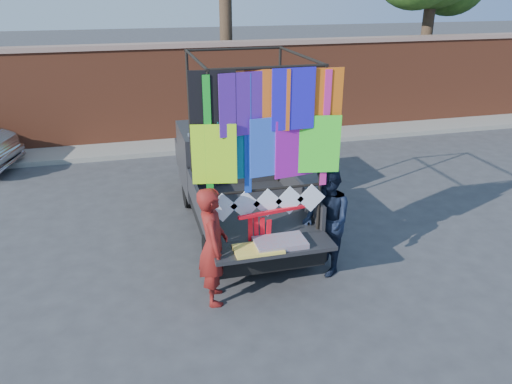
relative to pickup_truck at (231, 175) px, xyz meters
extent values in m
plane|color=#38383A|center=(0.24, -1.95, -0.78)|extent=(90.00, 90.00, 0.00)
cube|color=brown|center=(0.24, 5.05, 0.47)|extent=(30.00, 0.35, 2.50)
cube|color=gray|center=(0.24, 5.05, 1.77)|extent=(30.00, 0.45, 0.12)
cube|color=gray|center=(0.24, 4.35, -0.72)|extent=(30.00, 1.20, 0.12)
cylinder|color=#38281C|center=(1.24, 6.25, 1.95)|extent=(0.36, 0.36, 5.46)
cylinder|color=#38281C|center=(7.74, 6.25, 1.49)|extent=(0.36, 0.36, 4.55)
cylinder|color=black|center=(-0.72, 0.56, -0.48)|extent=(0.20, 0.61, 0.61)
cylinder|color=black|center=(-0.72, -1.94, -0.48)|extent=(0.20, 0.61, 0.61)
cylinder|color=black|center=(0.72, 0.56, -0.48)|extent=(0.20, 0.61, 0.61)
cylinder|color=black|center=(0.72, -1.94, -0.48)|extent=(0.20, 0.61, 0.61)
cube|color=black|center=(0.00, -0.74, -0.32)|extent=(1.57, 3.88, 0.28)
cube|color=black|center=(0.00, -1.43, -0.06)|extent=(1.66, 2.12, 0.09)
cube|color=black|center=(-0.81, -1.43, 0.14)|extent=(0.06, 2.12, 0.42)
cube|color=black|center=(0.81, -1.43, 0.14)|extent=(0.06, 2.12, 0.42)
cube|color=black|center=(0.00, -0.38, 0.14)|extent=(1.66, 0.06, 0.42)
cube|color=black|center=(0.00, 0.51, 0.19)|extent=(1.66, 1.48, 1.15)
cube|color=#8C9EAD|center=(0.00, 0.10, 0.55)|extent=(1.48, 0.06, 0.51)
cube|color=#8C9EAD|center=(0.00, 1.20, 0.37)|extent=(1.48, 0.09, 0.65)
cube|color=black|center=(0.00, 1.53, -0.05)|extent=(1.62, 0.83, 0.51)
cube|color=black|center=(0.00, -2.72, -0.05)|extent=(1.66, 0.51, 0.06)
cube|color=black|center=(0.00, -2.51, -0.40)|extent=(1.71, 0.14, 0.17)
cylinder|color=black|center=(-0.76, -2.40, 1.14)|extent=(0.05, 0.05, 2.31)
cylinder|color=black|center=(-0.76, -0.46, 1.14)|extent=(0.05, 0.05, 2.31)
cylinder|color=black|center=(0.76, -2.40, 1.14)|extent=(0.05, 0.05, 2.31)
cylinder|color=black|center=(0.76, -0.46, 1.14)|extent=(0.05, 0.05, 2.31)
cylinder|color=black|center=(0.00, -2.40, 2.29)|extent=(1.57, 0.04, 0.04)
cylinder|color=black|center=(0.00, -0.46, 2.29)|extent=(1.57, 0.04, 0.04)
cylinder|color=black|center=(-0.76, -1.43, 2.29)|extent=(0.04, 1.98, 0.04)
cylinder|color=black|center=(0.76, -1.43, 2.29)|extent=(0.04, 1.98, 0.04)
cylinder|color=black|center=(0.00, -2.40, 0.67)|extent=(1.57, 0.04, 0.04)
cube|color=black|center=(-0.69, -2.42, 1.87)|extent=(0.57, 0.01, 0.78)
cube|color=#6125B9|center=(-0.35, -2.45, 1.87)|extent=(0.57, 0.01, 0.78)
cube|color=#C95417|center=(0.00, -2.42, 1.87)|extent=(0.57, 0.01, 0.78)
cube|color=#231AEE|center=(0.35, -2.45, 1.87)|extent=(0.57, 0.01, 0.78)
cube|color=orange|center=(0.69, -2.42, 1.87)|extent=(0.57, 0.01, 0.78)
cube|color=#AFFF1A|center=(-0.69, -2.45, 1.27)|extent=(0.57, 0.01, 0.78)
cube|color=#0B7D9F|center=(-0.35, -2.42, 1.27)|extent=(0.57, 0.01, 0.78)
cube|color=#356AFF|center=(0.00, -2.45, 1.27)|extent=(0.57, 0.01, 0.78)
cube|color=#CC16C8|center=(0.35, -2.42, 1.27)|extent=(0.57, 0.01, 0.78)
cube|color=#3DF72B|center=(0.69, -2.45, 1.27)|extent=(0.57, 0.01, 0.78)
cube|color=green|center=(-0.78, -2.43, 1.46)|extent=(0.09, 0.01, 1.57)
cube|color=#E52697|center=(0.78, -2.43, 1.46)|extent=(0.09, 0.01, 1.57)
cube|color=blue|center=(-0.28, -2.43, 1.46)|extent=(0.09, 0.01, 1.57)
cube|color=white|center=(-0.63, -2.42, 0.49)|extent=(0.42, 0.01, 0.42)
cube|color=white|center=(-0.31, -2.42, 0.49)|extent=(0.42, 0.01, 0.42)
cube|color=white|center=(0.00, -2.42, 0.49)|extent=(0.42, 0.01, 0.42)
cube|color=white|center=(0.31, -2.42, 0.49)|extent=(0.42, 0.01, 0.42)
cube|color=white|center=(0.63, -2.42, 0.49)|extent=(0.42, 0.01, 0.42)
cube|color=#EC4434|center=(0.09, -2.72, 0.02)|extent=(0.69, 0.42, 0.07)
cube|color=#FFDC50|center=(-0.23, -2.78, 0.00)|extent=(0.65, 0.37, 0.04)
imported|color=maroon|center=(-0.81, -2.63, 0.05)|extent=(0.45, 0.64, 1.66)
imported|color=black|center=(0.92, -2.32, 0.05)|extent=(0.64, 0.82, 1.67)
cube|color=#FF0D1C|center=(0.05, -2.48, 0.37)|extent=(1.00, 0.20, 0.04)
cube|color=#FF0D1C|center=(-0.26, -2.50, 0.05)|extent=(0.06, 0.02, 0.58)
cube|color=#FF0D1C|center=(-0.18, -2.50, 0.03)|extent=(0.06, 0.02, 0.58)
cube|color=#FF0D1C|center=(-0.09, -2.50, 0.01)|extent=(0.06, 0.02, 0.58)
cube|color=#FF0D1C|center=(-0.01, -2.50, -0.01)|extent=(0.06, 0.02, 0.58)
camera|label=1|loc=(-1.73, -8.37, 3.25)|focal=35.00mm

